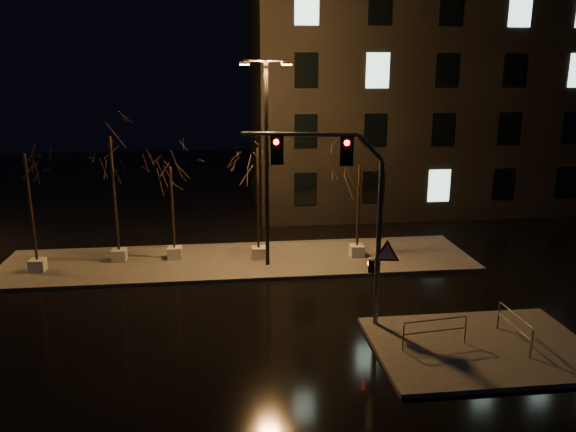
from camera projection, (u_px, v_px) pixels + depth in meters
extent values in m
plane|color=black|center=(246.00, 316.00, 20.82)|extent=(90.00, 90.00, 0.00)
cube|color=#46443F|center=(240.00, 261.00, 26.56)|extent=(22.00, 5.00, 0.15)
cube|color=#46443F|center=(481.00, 347.00, 18.29)|extent=(7.00, 5.00, 0.15)
cube|color=black|center=(439.00, 90.00, 37.82)|extent=(25.00, 12.00, 15.00)
cube|color=beige|center=(38.00, 265.00, 24.92)|extent=(0.65, 0.65, 0.55)
cylinder|color=black|center=(31.00, 208.00, 24.25)|extent=(0.11, 0.11, 4.73)
cube|color=beige|center=(119.00, 255.00, 26.29)|extent=(0.65, 0.65, 0.55)
cylinder|color=black|center=(114.00, 194.00, 25.55)|extent=(0.11, 0.11, 5.28)
cube|color=beige|center=(175.00, 253.00, 26.62)|extent=(0.65, 0.65, 0.55)
cylinder|color=black|center=(172.00, 208.00, 26.07)|extent=(0.11, 0.11, 3.85)
cube|color=beige|center=(259.00, 253.00, 26.63)|extent=(0.65, 0.65, 0.55)
cylinder|color=black|center=(258.00, 199.00, 25.96)|extent=(0.11, 0.11, 4.70)
cube|color=beige|center=(357.00, 251.00, 26.92)|extent=(0.65, 0.65, 0.55)
cylinder|color=black|center=(358.00, 206.00, 26.37)|extent=(0.11, 0.11, 3.86)
cylinder|color=slate|center=(378.00, 245.00, 19.12)|extent=(0.17, 0.17, 5.81)
cylinder|color=slate|center=(299.00, 134.00, 18.45)|extent=(3.81, 0.99, 0.14)
cube|color=black|center=(347.00, 151.00, 18.43)|extent=(0.33, 0.27, 0.87)
cube|color=black|center=(277.00, 150.00, 18.66)|extent=(0.33, 0.27, 0.87)
cube|color=black|center=(371.00, 266.00, 19.33)|extent=(0.25, 0.22, 0.44)
cone|color=red|center=(387.00, 254.00, 19.11)|extent=(0.99, 0.25, 1.01)
sphere|color=#FF0C07|center=(383.00, 143.00, 18.24)|extent=(0.17, 0.17, 0.17)
cylinder|color=black|center=(267.00, 167.00, 24.70)|extent=(0.18, 0.18, 9.07)
cylinder|color=black|center=(266.00, 60.00, 23.55)|extent=(1.99, 0.34, 0.09)
cube|color=orange|center=(244.00, 64.00, 23.37)|extent=(0.48, 0.31, 0.18)
cube|color=orange|center=(287.00, 64.00, 23.80)|extent=(0.48, 0.31, 0.18)
cylinder|color=slate|center=(403.00, 338.00, 17.80)|extent=(0.05, 0.05, 0.90)
cylinder|color=slate|center=(465.00, 330.00, 18.30)|extent=(0.05, 0.05, 0.90)
cylinder|color=slate|center=(436.00, 320.00, 17.93)|extent=(2.18, 0.30, 0.04)
cylinder|color=slate|center=(435.00, 331.00, 18.03)|extent=(2.18, 0.30, 0.04)
cylinder|color=slate|center=(532.00, 344.00, 17.34)|extent=(0.05, 0.05, 0.94)
cylinder|color=slate|center=(498.00, 316.00, 19.33)|extent=(0.05, 0.05, 0.94)
cylinder|color=slate|center=(516.00, 315.00, 18.20)|extent=(0.08, 2.08, 0.04)
cylinder|color=slate|center=(514.00, 326.00, 18.31)|extent=(0.08, 2.08, 0.04)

